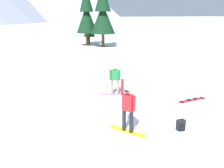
{
  "coord_description": "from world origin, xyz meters",
  "views": [
    {
      "loc": [
        -6.31,
        -7.16,
        4.38
      ],
      "look_at": [
        -2.12,
        2.99,
        1.0
      ],
      "focal_mm": 36.39,
      "sensor_mm": 36.0,
      "label": 1
    }
  ],
  "objects": [
    {
      "name": "pine_tree_slender",
      "position": [
        4.13,
        27.4,
        2.68
      ],
      "size": [
        1.8,
        1.8,
        4.91
      ],
      "color": "#472D19",
      "rests_on": "ground_plane"
    },
    {
      "name": "pine_tree_twin",
      "position": [
        3.12,
        25.08,
        4.52
      ],
      "size": [
        2.99,
        2.99,
        8.3
      ],
      "color": "#472D19",
      "rests_on": "ground_plane"
    },
    {
      "name": "snowboarder_midground",
      "position": [
        -1.5,
        4.07,
        0.91
      ],
      "size": [
        1.59,
        0.8,
        1.73
      ],
      "color": "pink",
      "rests_on": "ground_plane"
    },
    {
      "name": "loose_snowboard_far_spare",
      "position": [
        1.94,
        1.65,
        0.02
      ],
      "size": [
        1.81,
        0.38,
        0.09
      ],
      "color": "red",
      "rests_on": "ground_plane"
    },
    {
      "name": "ground_plane",
      "position": [
        0.0,
        0.0,
        0.0
      ],
      "size": [
        800.0,
        800.0,
        0.0
      ],
      "primitive_type": "plane",
      "color": "silver"
    },
    {
      "name": "backpack_black",
      "position": [
        -0.75,
        -0.77,
        0.21
      ],
      "size": [
        0.33,
        0.28,
        0.47
      ],
      "color": "black",
      "rests_on": "ground_plane"
    },
    {
      "name": "pine_tree_broad",
      "position": [
        4.75,
        22.89,
        4.56
      ],
      "size": [
        3.38,
        3.38,
        8.36
      ],
      "color": "#472D19",
      "rests_on": "ground_plane"
    },
    {
      "name": "snowboarder_foreground",
      "position": [
        -2.74,
        -0.08,
        0.99
      ],
      "size": [
        1.1,
        1.44,
        2.08
      ],
      "color": "yellow",
      "rests_on": "ground_plane"
    }
  ]
}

